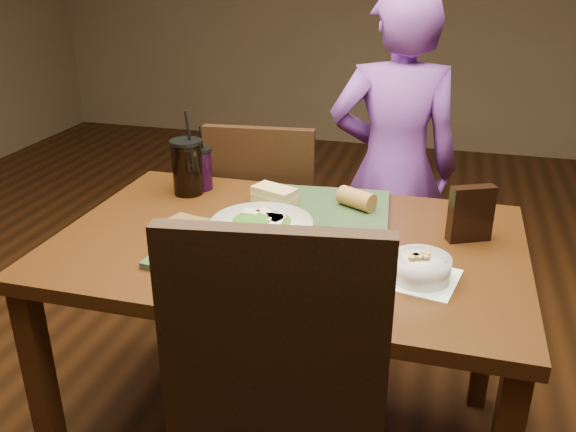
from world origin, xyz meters
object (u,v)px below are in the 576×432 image
at_px(dining_table, 288,267).
at_px(cup_cola, 187,167).
at_px(chip_bag, 471,214).
at_px(tray_far, 321,207).
at_px(sandwich_near, 188,230).
at_px(chair_far, 268,224).
at_px(soup_bowl, 421,267).
at_px(baguette_near, 288,269).
at_px(cup_berry, 201,168).
at_px(sandwich_far, 274,195).
at_px(tray_near, 241,253).
at_px(salad_bowl, 262,232).
at_px(baguette_far, 357,199).
at_px(diner, 393,170).

bearing_deg(dining_table, cup_cola, 148.59).
bearing_deg(cup_cola, chip_bag, -7.95).
bearing_deg(tray_far, sandwich_near, -131.36).
distance_m(chair_far, soup_bowl, 0.99).
distance_m(sandwich_near, baguette_near, 0.36).
height_order(dining_table, sandwich_near, sandwich_near).
height_order(soup_bowl, cup_berry, cup_berry).
distance_m(sandwich_near, chip_bag, 0.78).
bearing_deg(chair_far, sandwich_far, -69.47).
relative_size(tray_near, cup_cola, 1.48).
relative_size(chair_far, baguette_near, 7.68).
bearing_deg(cup_berry, salad_bowl, -49.89).
bearing_deg(sandwich_far, dining_table, -63.68).
distance_m(sandwich_far, baguette_far, 0.26).
xyz_separation_m(dining_table, salad_bowl, (-0.04, -0.11, 0.15)).
bearing_deg(salad_bowl, diner, 74.66).
height_order(chair_far, soup_bowl, chair_far).
bearing_deg(diner, cup_berry, 29.23).
xyz_separation_m(diner, tray_near, (-0.30, -0.95, 0.06)).
distance_m(tray_near, cup_cola, 0.52).
height_order(sandwich_far, cup_cola, cup_cola).
distance_m(tray_far, baguette_near, 0.49).
xyz_separation_m(chair_far, diner, (0.45, 0.22, 0.19)).
relative_size(salad_bowl, cup_cola, 0.95).
distance_m(salad_bowl, sandwich_near, 0.21).
bearing_deg(soup_bowl, tray_near, -179.89).
height_order(tray_far, baguette_far, baguette_far).
relative_size(tray_far, salad_bowl, 1.56).
bearing_deg(chip_bag, dining_table, 168.72).
xyz_separation_m(tray_near, baguette_near, (0.16, -0.12, 0.04)).
xyz_separation_m(sandwich_near, baguette_near, (0.33, -0.15, 0.00)).
height_order(tray_near, salad_bowl, salad_bowl).
height_order(dining_table, tray_far, tray_far).
distance_m(diner, sandwich_near, 1.03).
xyz_separation_m(tray_far, sandwich_far, (-0.14, -0.03, 0.04)).
bearing_deg(diner, chair_far, 15.51).
xyz_separation_m(soup_bowl, cup_cola, (-0.79, 0.39, 0.06)).
relative_size(chair_far, cup_cola, 3.26).
bearing_deg(diner, tray_far, 63.28).
bearing_deg(cup_berry, tray_far, -10.06).
bearing_deg(salad_bowl, chair_far, 106.20).
bearing_deg(cup_cola, cup_berry, 65.17).
height_order(sandwich_near, cup_cola, cup_cola).
height_order(baguette_far, cup_berry, cup_berry).
xyz_separation_m(cup_cola, cup_berry, (0.02, 0.05, -0.02)).
xyz_separation_m(tray_near, cup_berry, (-0.30, 0.44, 0.06)).
bearing_deg(baguette_near, sandwich_near, 155.46).
distance_m(dining_table, salad_bowl, 0.19).
xyz_separation_m(dining_table, tray_near, (-0.09, -0.14, 0.10)).
bearing_deg(baguette_near, soup_bowl, 21.64).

